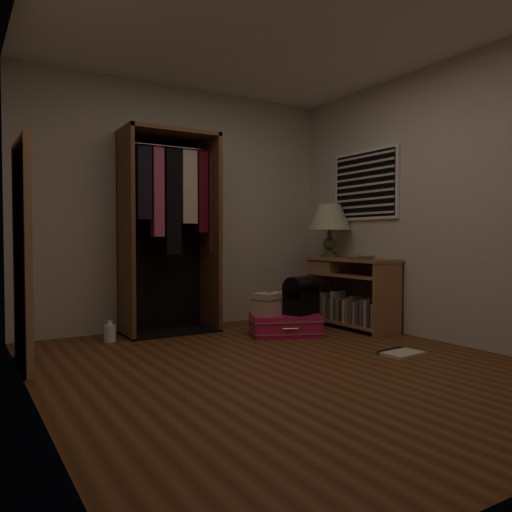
# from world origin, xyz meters

# --- Properties ---
(ground) EXTENTS (4.00, 4.00, 0.00)m
(ground) POSITION_xyz_m (0.00, 0.00, 0.00)
(ground) COLOR brown
(ground) RESTS_ON ground
(room_walls) EXTENTS (3.52, 4.02, 2.60)m
(room_walls) POSITION_xyz_m (0.08, 0.04, 1.50)
(room_walls) COLOR beige
(room_walls) RESTS_ON ground
(console_bookshelf) EXTENTS (0.42, 1.12, 0.75)m
(console_bookshelf) POSITION_xyz_m (1.54, 1.05, 0.39)
(console_bookshelf) COLOR #9D6D4C
(console_bookshelf) RESTS_ON ground
(open_wardrobe) EXTENTS (1.04, 0.50, 2.05)m
(open_wardrobe) POSITION_xyz_m (-0.21, 1.77, 1.21)
(open_wardrobe) COLOR brown
(open_wardrobe) RESTS_ON ground
(floor_mirror) EXTENTS (0.06, 0.80, 1.70)m
(floor_mirror) POSITION_xyz_m (-1.70, 1.00, 0.85)
(floor_mirror) COLOR #AD8154
(floor_mirror) RESTS_ON ground
(pink_suitcase) EXTENTS (0.82, 0.72, 0.21)m
(pink_suitcase) POSITION_xyz_m (0.68, 1.02, 0.10)
(pink_suitcase) COLOR #CC1856
(pink_suitcase) RESTS_ON ground
(train_case) EXTENTS (0.37, 0.31, 0.23)m
(train_case) POSITION_xyz_m (0.55, 1.09, 0.32)
(train_case) COLOR beige
(train_case) RESTS_ON pink_suitcase
(black_bag) EXTENTS (0.41, 0.33, 0.38)m
(black_bag) POSITION_xyz_m (0.84, 0.97, 0.40)
(black_bag) COLOR black
(black_bag) RESTS_ON pink_suitcase
(table_lamp) EXTENTS (0.64, 0.64, 0.61)m
(table_lamp) POSITION_xyz_m (1.54, 1.37, 1.19)
(table_lamp) COLOR #3C4C24
(table_lamp) RESTS_ON console_bookshelf
(brass_tray) EXTENTS (0.34, 0.34, 0.02)m
(brass_tray) POSITION_xyz_m (1.54, 0.89, 0.76)
(brass_tray) COLOR #A78440
(brass_tray) RESTS_ON console_bookshelf
(ceramic_bowl) EXTENTS (0.21, 0.21, 0.05)m
(ceramic_bowl) POSITION_xyz_m (1.49, 0.73, 0.77)
(ceramic_bowl) COLOR #9FBEA3
(ceramic_bowl) RESTS_ON console_bookshelf
(white_jug) EXTENTS (0.14, 0.14, 0.20)m
(white_jug) POSITION_xyz_m (-0.90, 1.60, 0.08)
(white_jug) COLOR white
(white_jug) RESTS_ON ground
(floor_book) EXTENTS (0.34, 0.28, 0.03)m
(floor_book) POSITION_xyz_m (1.02, -0.17, 0.01)
(floor_book) COLOR #EFE6C9
(floor_book) RESTS_ON ground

